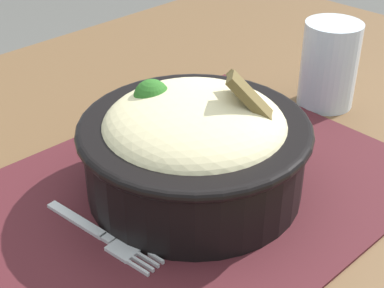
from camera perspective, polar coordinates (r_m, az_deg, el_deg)
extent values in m
cube|color=brown|center=(0.56, -0.66, -6.39)|extent=(1.23, 0.89, 0.03)
cylinder|color=brown|center=(1.32, 4.91, -0.57)|extent=(0.04, 0.04, 0.68)
cube|color=#47191E|center=(0.54, -1.51, -5.96)|extent=(0.49, 0.34, 0.00)
cylinder|color=black|center=(0.54, 0.00, -1.13)|extent=(0.21, 0.21, 0.07)
torus|color=black|center=(0.53, 0.00, 1.73)|extent=(0.22, 0.22, 0.01)
ellipsoid|color=beige|center=(0.52, 0.00, 1.82)|extent=(0.19, 0.19, 0.06)
sphere|color=#296320|center=(0.54, -3.76, 4.81)|extent=(0.03, 0.03, 0.03)
cylinder|color=orange|center=(0.52, -3.02, 3.21)|extent=(0.03, 0.02, 0.01)
cube|color=brown|center=(0.51, 6.12, 4.34)|extent=(0.04, 0.05, 0.05)
cube|color=brown|center=(0.52, 6.03, 4.61)|extent=(0.04, 0.04, 0.04)
cube|color=brown|center=(0.53, 5.69, 5.22)|extent=(0.04, 0.04, 0.04)
cube|color=silver|center=(0.53, -11.52, -7.44)|extent=(0.02, 0.07, 0.00)
cube|color=silver|center=(0.51, -8.36, -9.45)|extent=(0.01, 0.01, 0.00)
cube|color=silver|center=(0.49, -6.82, -10.40)|extent=(0.02, 0.03, 0.00)
cube|color=silver|center=(0.48, -5.44, -12.29)|extent=(0.00, 0.02, 0.00)
cube|color=silver|center=(0.48, -4.94, -11.91)|extent=(0.00, 0.02, 0.00)
cube|color=silver|center=(0.48, -4.43, -11.53)|extent=(0.00, 0.02, 0.00)
cube|color=silver|center=(0.49, -3.94, -11.16)|extent=(0.00, 0.02, 0.00)
cylinder|color=silver|center=(0.72, 13.60, 7.75)|extent=(0.07, 0.07, 0.11)
cylinder|color=silver|center=(0.73, 13.36, 6.08)|extent=(0.06, 0.06, 0.05)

